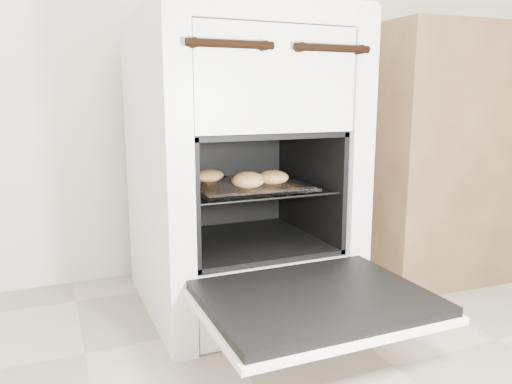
# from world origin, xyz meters

# --- Properties ---
(stove) EXTENTS (0.55, 0.62, 0.85)m
(stove) POSITION_xyz_m (-0.20, 1.19, 0.42)
(stove) COLOR white
(stove) RESTS_ON ground
(oven_door) EXTENTS (0.50, 0.39, 0.04)m
(oven_door) POSITION_xyz_m (-0.20, 0.72, 0.18)
(oven_door) COLOR black
(oven_door) RESTS_ON stove
(oven_rack) EXTENTS (0.40, 0.39, 0.01)m
(oven_rack) POSITION_xyz_m (-0.20, 1.13, 0.37)
(oven_rack) COLOR black
(oven_rack) RESTS_ON stove
(foil_sheet) EXTENTS (0.31, 0.28, 0.01)m
(foil_sheet) POSITION_xyz_m (-0.20, 1.11, 0.38)
(foil_sheet) COLOR white
(foil_sheet) RESTS_ON oven_rack
(baked_rolls) EXTENTS (0.28, 0.26, 0.04)m
(baked_rolls) POSITION_xyz_m (-0.21, 1.11, 0.40)
(baked_rolls) COLOR tan
(baked_rolls) RESTS_ON foil_sheet
(counter) EXTENTS (0.88, 0.61, 0.85)m
(counter) POSITION_xyz_m (0.70, 1.25, 0.43)
(counter) COLOR brown
(counter) RESTS_ON ground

